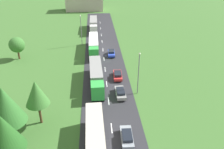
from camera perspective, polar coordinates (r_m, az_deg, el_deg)
name	(u,v)px	position (r m, az deg, el deg)	size (l,w,h in m)	color
road	(109,103)	(43.33, -0.79, -7.02)	(10.00, 140.00, 0.06)	#2B2B30
lane_marking_centre	(110,115)	(40.38, -0.45, -9.96)	(0.16, 120.15, 0.01)	white
truck_lead	(95,139)	(32.95, -4.12, -15.62)	(2.76, 13.14, 3.79)	blue
truck_second	(96,75)	(48.16, -3.91, -0.22)	(2.85, 13.63, 3.66)	green
truck_third	(94,45)	(64.65, -4.53, 7.35)	(2.51, 14.06, 3.53)	green
truck_fourth	(94,24)	(83.66, -4.56, 12.25)	(2.55, 12.70, 3.74)	white
car_second	(127,137)	(35.37, 3.67, -15.05)	(1.83, 4.58, 1.41)	#8C939E
car_third	(120,92)	(44.90, 2.06, -4.45)	(1.91, 4.59, 1.42)	gray
car_fourth	(118,75)	(51.07, 1.39, -0.12)	(1.96, 4.52, 1.42)	red
car_fifth	(111,53)	(62.42, -0.16, 5.35)	(1.95, 4.19, 1.39)	blue
lamppost_second	(139,72)	(44.06, 6.55, 0.68)	(0.36, 0.36, 8.64)	slate
lamppost_third	(81,29)	(69.06, -7.61, 11.08)	(0.36, 0.36, 9.02)	slate
tree_oak	(17,45)	(64.09, -22.38, 6.74)	(3.95, 3.95, 5.86)	#513823
tree_birch	(36,93)	(37.46, -18.12, -4.36)	(3.72, 3.72, 7.81)	#513823
tree_maple	(4,132)	(31.49, -25.04, -12.77)	(4.60, 4.60, 8.29)	#513823
tree_elm	(5,105)	(35.65, -24.79, -6.91)	(5.18, 5.18, 8.93)	#513823
distant_building	(84,1)	(114.54, -6.81, 17.41)	(17.10, 8.13, 8.02)	#B2A899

